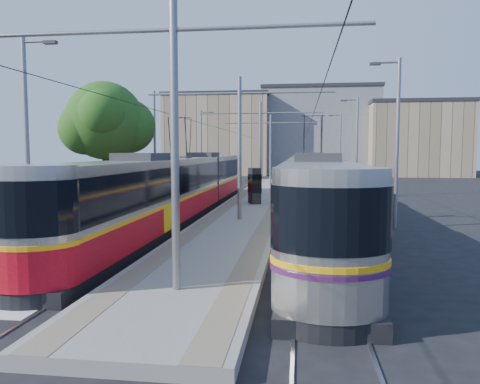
# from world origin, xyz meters

# --- Properties ---
(ground) EXTENTS (160.00, 160.00, 0.00)m
(ground) POSITION_xyz_m (0.00, 0.00, 0.00)
(ground) COLOR black
(ground) RESTS_ON ground
(platform) EXTENTS (4.00, 50.00, 0.30)m
(platform) POSITION_xyz_m (0.00, 17.00, 0.15)
(platform) COLOR gray
(platform) RESTS_ON ground
(tactile_strip_left) EXTENTS (0.70, 50.00, 0.01)m
(tactile_strip_left) POSITION_xyz_m (-1.45, 17.00, 0.30)
(tactile_strip_left) COLOR gray
(tactile_strip_left) RESTS_ON platform
(tactile_strip_right) EXTENTS (0.70, 50.00, 0.01)m
(tactile_strip_right) POSITION_xyz_m (1.45, 17.00, 0.30)
(tactile_strip_right) COLOR gray
(tactile_strip_right) RESTS_ON platform
(rails) EXTENTS (8.71, 70.00, 0.03)m
(rails) POSITION_xyz_m (0.00, 17.00, 0.02)
(rails) COLOR gray
(rails) RESTS_ON ground
(track_arrow) EXTENTS (1.20, 5.00, 0.01)m
(track_arrow) POSITION_xyz_m (-3.60, -3.00, 0.01)
(track_arrow) COLOR silver
(track_arrow) RESTS_ON ground
(tram_left) EXTENTS (2.43, 31.09, 5.50)m
(tram_left) POSITION_xyz_m (-3.60, 10.30, 1.71)
(tram_left) COLOR black
(tram_left) RESTS_ON ground
(tram_right) EXTENTS (2.43, 32.18, 5.50)m
(tram_right) POSITION_xyz_m (3.60, 9.83, 1.86)
(tram_right) COLOR black
(tram_right) RESTS_ON ground
(catenary) EXTENTS (9.20, 70.00, 7.00)m
(catenary) POSITION_xyz_m (0.00, 14.15, 4.52)
(catenary) COLOR gray
(catenary) RESTS_ON platform
(street_lamps) EXTENTS (15.18, 38.22, 8.00)m
(street_lamps) POSITION_xyz_m (-0.00, 21.00, 4.18)
(street_lamps) COLOR gray
(street_lamps) RESTS_ON ground
(shelter) EXTENTS (0.99, 1.21, 2.31)m
(shelter) POSITION_xyz_m (0.06, 15.07, 1.51)
(shelter) COLOR black
(shelter) RESTS_ON platform
(tree) EXTENTS (5.69, 5.26, 8.27)m
(tree) POSITION_xyz_m (-9.58, 15.16, 5.59)
(tree) COLOR #382314
(tree) RESTS_ON ground
(building_left) EXTENTS (16.32, 12.24, 12.61)m
(building_left) POSITION_xyz_m (-10.00, 60.00, 6.31)
(building_left) COLOR tan
(building_left) RESTS_ON ground
(building_centre) EXTENTS (18.36, 14.28, 13.83)m
(building_centre) POSITION_xyz_m (6.00, 64.00, 6.93)
(building_centre) COLOR gray
(building_centre) RESTS_ON ground
(building_right) EXTENTS (14.28, 10.20, 11.03)m
(building_right) POSITION_xyz_m (20.00, 58.00, 5.52)
(building_right) COLOR tan
(building_right) RESTS_ON ground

